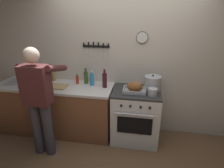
{
  "coord_description": "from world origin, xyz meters",
  "views": [
    {
      "loc": [
        0.29,
        -1.76,
        2.08
      ],
      "look_at": [
        -0.16,
        0.85,
        1.04
      ],
      "focal_mm": 29.78,
      "sensor_mm": 36.0,
      "label": 1
    }
  ],
  "objects_px": {
    "saucepan": "(153,92)",
    "cutting_board": "(56,86)",
    "bottle_soy_sauce": "(47,76)",
    "bottle_hot_sauce": "(77,80)",
    "roasting_pan": "(135,88)",
    "bottle_wine_red": "(105,80)",
    "bottle_olive_oil": "(86,77)",
    "bottle_vinegar": "(53,75)",
    "stock_pot": "(153,83)",
    "bottle_dish_soap": "(92,79)",
    "stove": "(135,115)",
    "person_cook": "(39,97)"
  },
  "relations": [
    {
      "from": "stove",
      "to": "bottle_vinegar",
      "type": "height_order",
      "value": "bottle_vinegar"
    },
    {
      "from": "saucepan",
      "to": "bottle_soy_sauce",
      "type": "bearing_deg",
      "value": 170.22
    },
    {
      "from": "stove",
      "to": "bottle_hot_sauce",
      "type": "distance_m",
      "value": 1.17
    },
    {
      "from": "roasting_pan",
      "to": "bottle_wine_red",
      "type": "bearing_deg",
      "value": 166.28
    },
    {
      "from": "bottle_vinegar",
      "to": "bottle_wine_red",
      "type": "bearing_deg",
      "value": -9.39
    },
    {
      "from": "cutting_board",
      "to": "bottle_wine_red",
      "type": "bearing_deg",
      "value": 8.62
    },
    {
      "from": "stove",
      "to": "cutting_board",
      "type": "bearing_deg",
      "value": -177.31
    },
    {
      "from": "bottle_hot_sauce",
      "to": "bottle_vinegar",
      "type": "bearing_deg",
      "value": 169.58
    },
    {
      "from": "bottle_olive_oil",
      "to": "bottle_soy_sauce",
      "type": "bearing_deg",
      "value": 179.81
    },
    {
      "from": "bottle_dish_soap",
      "to": "bottle_wine_red",
      "type": "bearing_deg",
      "value": -14.31
    },
    {
      "from": "bottle_hot_sauce",
      "to": "bottle_olive_oil",
      "type": "height_order",
      "value": "bottle_olive_oil"
    },
    {
      "from": "saucepan",
      "to": "cutting_board",
      "type": "distance_m",
      "value": 1.58
    },
    {
      "from": "roasting_pan",
      "to": "saucepan",
      "type": "xyz_separation_m",
      "value": [
        0.27,
        -0.07,
        -0.02
      ]
    },
    {
      "from": "bottle_soy_sauce",
      "to": "bottle_vinegar",
      "type": "xyz_separation_m",
      "value": [
        0.11,
        0.03,
        0.01
      ]
    },
    {
      "from": "bottle_vinegar",
      "to": "bottle_wine_red",
      "type": "distance_m",
      "value": 1.0
    },
    {
      "from": "bottle_hot_sauce",
      "to": "bottle_vinegar",
      "type": "relative_size",
      "value": 0.74
    },
    {
      "from": "roasting_pan",
      "to": "bottle_olive_oil",
      "type": "bearing_deg",
      "value": 163.66
    },
    {
      "from": "stock_pot",
      "to": "bottle_vinegar",
      "type": "relative_size",
      "value": 1.09
    },
    {
      "from": "person_cook",
      "to": "bottle_dish_soap",
      "type": "xyz_separation_m",
      "value": [
        0.59,
        0.7,
        0.05
      ]
    },
    {
      "from": "bottle_soy_sauce",
      "to": "bottle_olive_oil",
      "type": "height_order",
      "value": "bottle_olive_oil"
    },
    {
      "from": "stove",
      "to": "roasting_pan",
      "type": "relative_size",
      "value": 2.56
    },
    {
      "from": "person_cook",
      "to": "bottle_hot_sauce",
      "type": "bearing_deg",
      "value": -12.4
    },
    {
      "from": "roasting_pan",
      "to": "bottle_wine_red",
      "type": "xyz_separation_m",
      "value": [
        -0.5,
        0.12,
        0.05
      ]
    },
    {
      "from": "stock_pot",
      "to": "bottle_hot_sauce",
      "type": "xyz_separation_m",
      "value": [
        -1.28,
        0.04,
        -0.04
      ]
    },
    {
      "from": "bottle_olive_oil",
      "to": "bottle_dish_soap",
      "type": "height_order",
      "value": "bottle_olive_oil"
    },
    {
      "from": "bottle_vinegar",
      "to": "stock_pot",
      "type": "bearing_deg",
      "value": -4.11
    },
    {
      "from": "bottle_vinegar",
      "to": "bottle_olive_oil",
      "type": "xyz_separation_m",
      "value": [
        0.63,
        -0.03,
        0.01
      ]
    },
    {
      "from": "stove",
      "to": "bottle_olive_oil",
      "type": "height_order",
      "value": "bottle_olive_oil"
    },
    {
      "from": "stove",
      "to": "roasting_pan",
      "type": "xyz_separation_m",
      "value": [
        -0.03,
        -0.06,
        0.53
      ]
    },
    {
      "from": "bottle_soy_sauce",
      "to": "bottle_hot_sauce",
      "type": "height_order",
      "value": "bottle_soy_sauce"
    },
    {
      "from": "stock_pot",
      "to": "bottle_wine_red",
      "type": "bearing_deg",
      "value": -177.33
    },
    {
      "from": "person_cook",
      "to": "bottle_hot_sauce",
      "type": "distance_m",
      "value": 0.78
    },
    {
      "from": "bottle_soy_sauce",
      "to": "person_cook",
      "type": "bearing_deg",
      "value": -70.74
    },
    {
      "from": "stove",
      "to": "bottle_olive_oil",
      "type": "xyz_separation_m",
      "value": [
        -0.9,
        0.19,
        0.56
      ]
    },
    {
      "from": "stock_pot",
      "to": "cutting_board",
      "type": "xyz_separation_m",
      "value": [
        -1.58,
        -0.16,
        -0.1
      ]
    },
    {
      "from": "roasting_pan",
      "to": "bottle_soy_sauce",
      "type": "relative_size",
      "value": 1.65
    },
    {
      "from": "bottle_hot_sauce",
      "to": "bottle_soy_sauce",
      "type": "bearing_deg",
      "value": 174.29
    },
    {
      "from": "person_cook",
      "to": "bottle_olive_oil",
      "type": "bearing_deg",
      "value": -19.0
    },
    {
      "from": "stock_pot",
      "to": "bottle_wine_red",
      "type": "distance_m",
      "value": 0.78
    },
    {
      "from": "roasting_pan",
      "to": "saucepan",
      "type": "bearing_deg",
      "value": -13.61
    },
    {
      "from": "bottle_soy_sauce",
      "to": "bottle_wine_red",
      "type": "relative_size",
      "value": 0.68
    },
    {
      "from": "person_cook",
      "to": "bottle_wine_red",
      "type": "height_order",
      "value": "person_cook"
    },
    {
      "from": "person_cook",
      "to": "roasting_pan",
      "type": "xyz_separation_m",
      "value": [
        1.32,
        0.51,
        0.03
      ]
    },
    {
      "from": "roasting_pan",
      "to": "cutting_board",
      "type": "height_order",
      "value": "roasting_pan"
    },
    {
      "from": "saucepan",
      "to": "cutting_board",
      "type": "xyz_separation_m",
      "value": [
        -1.58,
        0.07,
        -0.05
      ]
    },
    {
      "from": "bottle_wine_red",
      "to": "bottle_dish_soap",
      "type": "bearing_deg",
      "value": 165.69
    },
    {
      "from": "bottle_wine_red",
      "to": "bottle_olive_oil",
      "type": "distance_m",
      "value": 0.38
    },
    {
      "from": "roasting_pan",
      "to": "stock_pot",
      "type": "relative_size",
      "value": 1.33
    },
    {
      "from": "stock_pot",
      "to": "bottle_hot_sauce",
      "type": "distance_m",
      "value": 1.28
    },
    {
      "from": "saucepan",
      "to": "bottle_olive_oil",
      "type": "bearing_deg",
      "value": 164.32
    }
  ]
}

